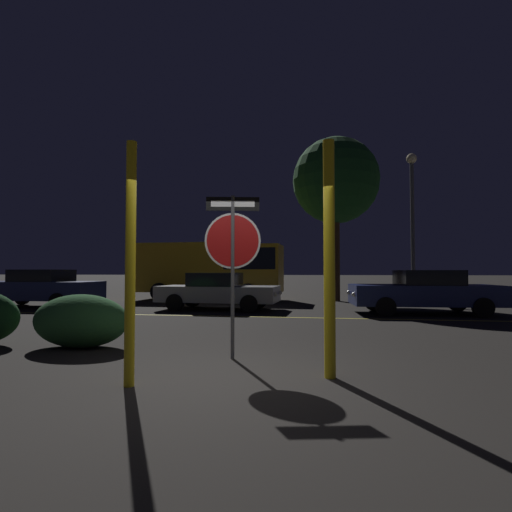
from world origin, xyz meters
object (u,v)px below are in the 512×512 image
Objects in this scene: passing_car_1 at (40,288)px; stop_sign at (233,243)px; yellow_pole_right at (329,258)px; street_lamp at (412,207)px; yellow_pole_left at (130,263)px; tree_0 at (336,181)px; passing_car_2 at (218,291)px; delivery_truck at (214,267)px; hedge_bush_1 at (81,321)px; passing_car_3 at (424,292)px.

stop_sign is at bearing -131.97° from passing_car_1.
yellow_pole_right is 13.28m from street_lamp.
yellow_pole_left reaches higher than stop_sign.
tree_0 reaches higher than stop_sign.
yellow_pole_left is 9.50m from passing_car_2.
yellow_pole_right reaches higher than stop_sign.
delivery_truck is at bearing 95.05° from stop_sign.
yellow_pole_right is 1.76× the size of hedge_bush_1.
yellow_pole_right is (2.41, 0.75, 0.07)m from yellow_pole_left.
passing_car_1 is at bearing 131.74° from yellow_pole_left.
passing_car_1 is 1.06× the size of passing_car_2.
street_lamp reaches higher than passing_car_2.
yellow_pole_right is 8.91m from passing_car_3.
tree_0 is (2.19, 12.58, 3.75)m from stop_sign.
passing_car_3 is (5.65, 9.01, -0.78)m from yellow_pole_left.
tree_0 reaches higher than street_lamp.
hedge_bush_1 is 11.90m from delivery_truck.
passing_car_3 is at bearing 57.90° from yellow_pole_left.
tree_0 reaches higher than passing_car_2.
passing_car_2 is (0.72, 7.24, 0.19)m from hedge_bush_1.
passing_car_3 is at bearing 41.91° from hedge_bush_1.
delivery_truck reaches higher than stop_sign.
street_lamp reaches higher than yellow_pole_right.
yellow_pole_left is at bearing -130.12° from stop_sign.
delivery_truck is (-1.39, 4.59, 0.89)m from passing_car_2.
tree_0 reaches higher than delivery_truck.
yellow_pole_left is 0.46× the size of street_lamp.
yellow_pole_left is 1.68× the size of hedge_bush_1.
tree_0 is at bearing 68.92° from stop_sign.
passing_car_3 is (4.74, 7.35, -1.12)m from stop_sign.
hedge_bush_1 is 0.38× the size of passing_car_3.
stop_sign is at bearing 17.97° from delivery_truck.
passing_car_2 is at bearing 18.55° from delivery_truck.
delivery_truck is at bearing 93.23° from hedge_bush_1.
passing_car_3 is at bearing 60.94° from delivery_truck.
passing_car_3 is (13.98, -0.33, -0.02)m from passing_car_1.
tree_0 reaches higher than yellow_pole_left.
street_lamp is at bearing 53.22° from hedge_bush_1.
yellow_pole_left is 3.10m from hedge_bush_1.
passing_car_3 is at bearing -64.08° from tree_0.
yellow_pole_right is at bearing 25.98° from passing_car_2.
passing_car_1 is (-8.33, 9.34, -0.76)m from yellow_pole_left.
street_lamp is 0.84× the size of tree_0.
passing_car_1 is 0.61× the size of tree_0.
street_lamp is at bearing 72.79° from yellow_pole_right.
yellow_pole_right is at bearing -42.43° from stop_sign.
stop_sign is at bearing 143.65° from passing_car_3.
yellow_pole_left is 0.39× the size of tree_0.
hedge_bush_1 is 0.26× the size of delivery_truck.
yellow_pole_right reaches higher than passing_car_3.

